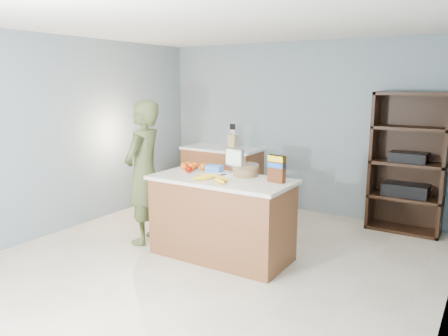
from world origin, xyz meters
The scene contains 15 objects.
floor centered at (0.00, 0.00, 0.00)m, with size 4.50×5.00×0.02m, color beige.
walls centered at (0.00, 0.00, 1.65)m, with size 4.52×5.02×2.51m.
counter_peninsula centered at (0.00, 0.30, 0.42)m, with size 1.56×0.76×0.90m.
back_cabinet centered at (-1.20, 2.20, 0.45)m, with size 1.24×0.62×0.90m.
shelving_unit centered at (1.55, 2.35, 0.86)m, with size 0.90×0.40×1.80m.
person centered at (-1.04, 0.21, 0.86)m, with size 0.63×0.41×1.72m, color #45512A.
knife_block centered at (-0.98, 2.16, 1.02)m, with size 0.12×0.10×0.31m.
envelopes centered at (-0.07, 0.43, 0.90)m, with size 0.40×0.19×0.00m.
bananas centered at (0.00, 0.14, 0.92)m, with size 0.44×0.30×0.05m.
apples centered at (-0.52, 0.40, 0.94)m, with size 0.18×0.22×0.08m.
oranges centered at (-0.52, 0.51, 0.94)m, with size 0.31×0.21×0.08m.
blue_carton centered at (-0.24, 0.52, 0.94)m, with size 0.18×0.12×0.08m, color blue.
salad_bowl centered at (0.17, 0.52, 0.96)m, with size 0.30×0.30×0.13m.
tv centered at (-0.03, 0.62, 1.06)m, with size 0.28×0.12×0.28m.
cereal_box centered at (0.60, 0.42, 1.06)m, with size 0.20×0.10×0.28m.
Camera 1 is at (2.48, -3.59, 1.92)m, focal length 35.00 mm.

